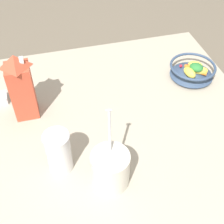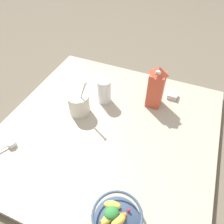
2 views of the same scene
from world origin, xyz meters
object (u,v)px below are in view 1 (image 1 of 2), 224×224
(milk_carton, at_px, (21,86))
(spice_jar, at_px, (0,99))
(drinking_cup, at_px, (59,151))
(fruit_bowl, at_px, (193,70))
(yogurt_tub, at_px, (110,167))

(milk_carton, height_order, spice_jar, milk_carton)
(drinking_cup, relative_size, spice_jar, 2.65)
(fruit_bowl, xyz_separation_m, yogurt_tub, (-0.38, 0.44, 0.03))
(spice_jar, bearing_deg, fruit_bowl, -93.85)
(yogurt_tub, height_order, spice_jar, yogurt_tub)
(fruit_bowl, relative_size, milk_carton, 0.74)
(yogurt_tub, bearing_deg, fruit_bowl, -48.64)
(milk_carton, relative_size, drinking_cup, 1.72)
(drinking_cup, bearing_deg, spice_jar, 26.66)
(yogurt_tub, xyz_separation_m, drinking_cup, (0.09, 0.13, 0.01))
(yogurt_tub, distance_m, spice_jar, 0.53)
(milk_carton, height_order, yogurt_tub, milk_carton)
(yogurt_tub, relative_size, drinking_cup, 1.62)
(milk_carton, relative_size, spice_jar, 4.56)
(milk_carton, bearing_deg, spice_jar, 46.84)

